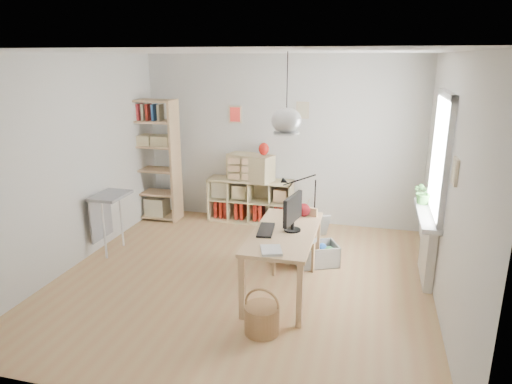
% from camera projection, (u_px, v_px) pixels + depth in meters
% --- Properties ---
extents(ground, '(4.50, 4.50, 0.00)m').
position_uv_depth(ground, '(242.00, 279.00, 5.65)').
color(ground, '#A98554').
rests_on(ground, ground).
extents(room_shell, '(4.50, 4.50, 4.50)m').
position_uv_depth(room_shell, '(286.00, 120.00, 4.81)').
color(room_shell, silver).
rests_on(room_shell, ground).
extents(window_unit, '(0.07, 1.16, 1.46)m').
position_uv_depth(window_unit, '(442.00, 156.00, 5.23)').
color(window_unit, white).
rests_on(window_unit, ground).
extents(radiator, '(0.10, 0.80, 0.80)m').
position_uv_depth(radiator, '(428.00, 248.00, 5.56)').
color(radiator, silver).
rests_on(radiator, ground).
extents(windowsill, '(0.22, 1.20, 0.06)m').
position_uv_depth(windowsill, '(427.00, 215.00, 5.45)').
color(windowsill, silver).
rests_on(windowsill, radiator).
extents(desk, '(0.70, 1.50, 0.75)m').
position_uv_depth(desk, '(284.00, 239.00, 5.19)').
color(desk, tan).
rests_on(desk, ground).
extents(cube_shelf, '(1.40, 0.38, 0.72)m').
position_uv_depth(cube_shelf, '(250.00, 203.00, 7.61)').
color(cube_shelf, '#D0BD89').
rests_on(cube_shelf, ground).
extents(tall_bookshelf, '(0.80, 0.38, 2.00)m').
position_uv_depth(tall_bookshelf, '(154.00, 156.00, 7.50)').
color(tall_bookshelf, tan).
rests_on(tall_bookshelf, ground).
extents(side_table, '(0.40, 0.55, 0.85)m').
position_uv_depth(side_table, '(107.00, 206.00, 6.28)').
color(side_table, gray).
rests_on(side_table, ground).
extents(chair, '(0.53, 0.53, 0.86)m').
position_uv_depth(chair, '(296.00, 237.00, 5.70)').
color(chair, gray).
rests_on(chair, ground).
extents(wicker_basket, '(0.35, 0.35, 0.49)m').
position_uv_depth(wicker_basket, '(262.00, 318.00, 4.52)').
color(wicker_basket, '#9B7146').
rests_on(wicker_basket, ground).
extents(storage_chest, '(0.75, 0.79, 0.58)m').
position_uv_depth(storage_chest, '(315.00, 249.00, 6.07)').
color(storage_chest, '#B0B0AB').
rests_on(storage_chest, ground).
extents(monitor, '(0.19, 0.48, 0.42)m').
position_uv_depth(monitor, '(293.00, 211.00, 5.12)').
color(monitor, black).
rests_on(monitor, desk).
extents(keyboard, '(0.22, 0.46, 0.02)m').
position_uv_depth(keyboard, '(266.00, 230.00, 5.17)').
color(keyboard, black).
rests_on(keyboard, desk).
extents(task_lamp, '(0.45, 0.17, 0.48)m').
position_uv_depth(task_lamp, '(297.00, 190.00, 5.62)').
color(task_lamp, black).
rests_on(task_lamp, desk).
extents(yarn_ball, '(0.17, 0.17, 0.17)m').
position_uv_depth(yarn_ball, '(304.00, 210.00, 5.62)').
color(yarn_ball, '#4C0A0D').
rests_on(yarn_ball, desk).
extents(paper_tray, '(0.28, 0.31, 0.03)m').
position_uv_depth(paper_tray, '(271.00, 250.00, 4.62)').
color(paper_tray, silver).
rests_on(paper_tray, desk).
extents(drawer_chest, '(0.81, 0.55, 0.42)m').
position_uv_depth(drawer_chest, '(251.00, 167.00, 7.39)').
color(drawer_chest, '#D0BD89').
rests_on(drawer_chest, cube_shelf).
extents(red_vase, '(0.17, 0.17, 0.20)m').
position_uv_depth(red_vase, '(264.00, 149.00, 7.25)').
color(red_vase, maroon).
rests_on(red_vase, drawer_chest).
extents(potted_plant, '(0.35, 0.33, 0.31)m').
position_uv_depth(potted_plant, '(424.00, 192.00, 5.73)').
color(potted_plant, '#295921').
rests_on(potted_plant, windowsill).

